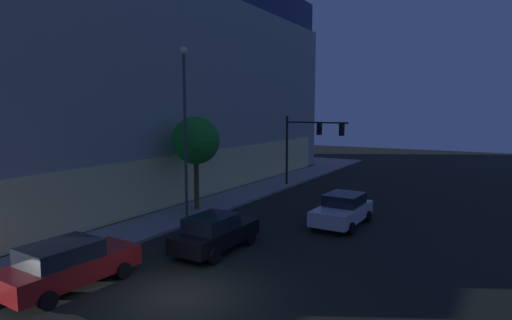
{
  "coord_description": "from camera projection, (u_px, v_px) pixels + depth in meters",
  "views": [
    {
      "loc": [
        -10.07,
        -8.69,
        6.06
      ],
      "look_at": [
        9.35,
        2.45,
        3.43
      ],
      "focal_mm": 29.21,
      "sensor_mm": 36.0,
      "label": 1
    }
  ],
  "objects": [
    {
      "name": "traffic_light_far_corner",
      "position": [
        310.0,
        137.0,
        32.3
      ],
      "size": [
        0.66,
        5.28,
        5.52
      ],
      "color": "black",
      "rests_on": "sidewalk_corner"
    },
    {
      "name": "car_black",
      "position": [
        215.0,
        232.0,
        18.04
      ],
      "size": [
        4.53,
        2.01,
        1.63
      ],
      "color": "black",
      "rests_on": "ground"
    },
    {
      "name": "street_lamp_sidewalk",
      "position": [
        185.0,
        114.0,
        22.71
      ],
      "size": [
        0.44,
        0.44,
        9.36
      ],
      "color": "#434343",
      "rests_on": "sidewalk_corner"
    },
    {
      "name": "ground_plane",
      "position": [
        179.0,
        297.0,
        13.68
      ],
      "size": [
        120.0,
        120.0,
        0.0
      ],
      "primitive_type": "plane",
      "color": "black"
    },
    {
      "name": "modern_building",
      "position": [
        87.0,
        83.0,
        36.87
      ],
      "size": [
        36.73,
        29.16,
        17.33
      ],
      "color": "#4C4C51",
      "rests_on": "ground"
    },
    {
      "name": "sidewalk_tree",
      "position": [
        196.0,
        141.0,
        24.83
      ],
      "size": [
        2.86,
        2.86,
        5.61
      ],
      "color": "brown",
      "rests_on": "sidewalk_corner"
    },
    {
      "name": "car_white",
      "position": [
        343.0,
        210.0,
        22.21
      ],
      "size": [
        4.6,
        2.34,
        1.66
      ],
      "color": "silver",
      "rests_on": "ground"
    },
    {
      "name": "car_red",
      "position": [
        68.0,
        264.0,
        14.31
      ],
      "size": [
        4.73,
        2.35,
        1.63
      ],
      "color": "maroon",
      "rests_on": "ground"
    }
  ]
}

